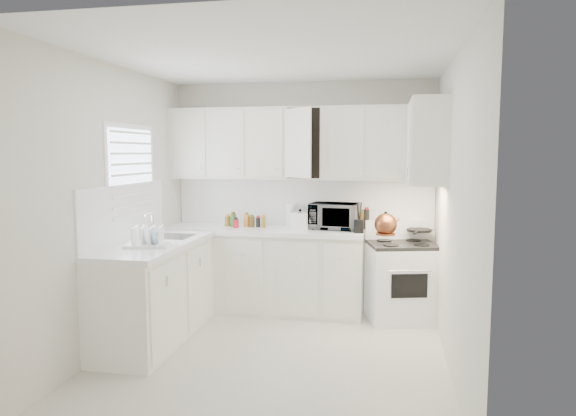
% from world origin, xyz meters
% --- Properties ---
extents(floor, '(3.20, 3.20, 0.00)m').
position_xyz_m(floor, '(0.00, 0.00, 0.00)').
color(floor, beige).
rests_on(floor, ground).
extents(ceiling, '(3.20, 3.20, 0.00)m').
position_xyz_m(ceiling, '(0.00, 0.00, 2.60)').
color(ceiling, white).
rests_on(ceiling, ground).
extents(wall_back, '(3.00, 0.00, 3.00)m').
position_xyz_m(wall_back, '(0.00, 1.60, 1.30)').
color(wall_back, silver).
rests_on(wall_back, ground).
extents(wall_front, '(3.00, 0.00, 3.00)m').
position_xyz_m(wall_front, '(0.00, -1.60, 1.30)').
color(wall_front, silver).
rests_on(wall_front, ground).
extents(wall_left, '(0.00, 3.20, 3.20)m').
position_xyz_m(wall_left, '(-1.50, 0.00, 1.30)').
color(wall_left, silver).
rests_on(wall_left, ground).
extents(wall_right, '(0.00, 3.20, 3.20)m').
position_xyz_m(wall_right, '(1.50, 0.00, 1.30)').
color(wall_right, silver).
rests_on(wall_right, ground).
extents(window_blinds, '(0.06, 0.96, 1.06)m').
position_xyz_m(window_blinds, '(-1.48, 0.35, 1.55)').
color(window_blinds, white).
rests_on(window_blinds, wall_left).
extents(lower_cabinets_back, '(2.22, 0.60, 0.90)m').
position_xyz_m(lower_cabinets_back, '(-0.39, 1.30, 0.45)').
color(lower_cabinets_back, silver).
rests_on(lower_cabinets_back, floor).
extents(lower_cabinets_left, '(0.60, 1.60, 0.90)m').
position_xyz_m(lower_cabinets_left, '(-1.20, 0.20, 0.45)').
color(lower_cabinets_left, silver).
rests_on(lower_cabinets_left, floor).
extents(countertop_back, '(2.24, 0.64, 0.05)m').
position_xyz_m(countertop_back, '(-0.39, 1.29, 0.93)').
color(countertop_back, white).
rests_on(countertop_back, lower_cabinets_back).
extents(countertop_left, '(0.64, 1.62, 0.05)m').
position_xyz_m(countertop_left, '(-1.19, 0.20, 0.93)').
color(countertop_left, white).
rests_on(countertop_left, lower_cabinets_left).
extents(backsplash_back, '(2.98, 0.02, 0.55)m').
position_xyz_m(backsplash_back, '(0.00, 1.59, 1.23)').
color(backsplash_back, white).
rests_on(backsplash_back, wall_back).
extents(backsplash_left, '(0.02, 1.60, 0.55)m').
position_xyz_m(backsplash_left, '(-1.49, 0.20, 1.23)').
color(backsplash_left, white).
rests_on(backsplash_left, wall_left).
extents(upper_cabinets_back, '(3.00, 0.33, 0.80)m').
position_xyz_m(upper_cabinets_back, '(0.00, 1.44, 1.50)').
color(upper_cabinets_back, silver).
rests_on(upper_cabinets_back, wall_back).
extents(upper_cabinets_right, '(0.33, 0.90, 0.80)m').
position_xyz_m(upper_cabinets_right, '(1.33, 0.82, 1.50)').
color(upper_cabinets_right, silver).
rests_on(upper_cabinets_right, wall_right).
extents(sink, '(0.42, 0.38, 0.30)m').
position_xyz_m(sink, '(-1.19, 0.55, 1.07)').
color(sink, gray).
rests_on(sink, countertop_left).
extents(stove, '(0.81, 0.72, 1.07)m').
position_xyz_m(stove, '(1.14, 1.25, 0.54)').
color(stove, white).
rests_on(stove, floor).
extents(tea_kettle, '(0.33, 0.30, 0.27)m').
position_xyz_m(tea_kettle, '(0.96, 1.09, 1.07)').
color(tea_kettle, brown).
rests_on(tea_kettle, stove).
extents(frying_pan, '(0.36, 0.50, 0.04)m').
position_xyz_m(frying_pan, '(1.32, 1.41, 0.97)').
color(frying_pan, black).
rests_on(frying_pan, stove).
extents(microwave, '(0.55, 0.35, 0.35)m').
position_xyz_m(microwave, '(0.39, 1.39, 1.13)').
color(microwave, gray).
rests_on(microwave, countertop_back).
extents(rice_cooker, '(0.26, 0.26, 0.22)m').
position_xyz_m(rice_cooker, '(0.02, 1.32, 1.06)').
color(rice_cooker, white).
rests_on(rice_cooker, countertop_back).
extents(paper_towel, '(0.12, 0.12, 0.27)m').
position_xyz_m(paper_towel, '(-0.12, 1.49, 1.08)').
color(paper_towel, white).
rests_on(paper_towel, countertop_back).
extents(utensil_crock, '(0.14, 0.14, 0.34)m').
position_xyz_m(utensil_crock, '(0.68, 1.15, 1.12)').
color(utensil_crock, black).
rests_on(utensil_crock, countertop_back).
extents(dish_rack, '(0.44, 0.38, 0.21)m').
position_xyz_m(dish_rack, '(-1.17, -0.01, 1.05)').
color(dish_rack, white).
rests_on(dish_rack, countertop_left).
extents(spice_left_0, '(0.06, 0.06, 0.13)m').
position_xyz_m(spice_left_0, '(-0.85, 1.42, 1.02)').
color(spice_left_0, olive).
rests_on(spice_left_0, countertop_back).
extents(spice_left_1, '(0.06, 0.06, 0.13)m').
position_xyz_m(spice_left_1, '(-0.78, 1.33, 1.02)').
color(spice_left_1, '#387426').
rests_on(spice_left_1, countertop_back).
extents(spice_left_2, '(0.06, 0.06, 0.13)m').
position_xyz_m(spice_left_2, '(-0.70, 1.42, 1.02)').
color(spice_left_2, red).
rests_on(spice_left_2, countertop_back).
extents(spice_left_3, '(0.06, 0.06, 0.13)m').
position_xyz_m(spice_left_3, '(-0.62, 1.33, 1.02)').
color(spice_left_3, orange).
rests_on(spice_left_3, countertop_back).
extents(spice_left_4, '(0.06, 0.06, 0.13)m').
position_xyz_m(spice_left_4, '(-0.55, 1.42, 1.02)').
color(spice_left_4, brown).
rests_on(spice_left_4, countertop_back).
extents(spice_left_5, '(0.06, 0.06, 0.13)m').
position_xyz_m(spice_left_5, '(-0.47, 1.33, 1.02)').
color(spice_left_5, black).
rests_on(spice_left_5, countertop_back).
extents(spice_left_6, '(0.06, 0.06, 0.13)m').
position_xyz_m(spice_left_6, '(-0.40, 1.42, 1.02)').
color(spice_left_6, olive).
rests_on(spice_left_6, countertop_back).
extents(sauce_right_0, '(0.06, 0.06, 0.19)m').
position_xyz_m(sauce_right_0, '(0.58, 1.46, 1.05)').
color(sauce_right_0, red).
rests_on(sauce_right_0, countertop_back).
extents(sauce_right_1, '(0.06, 0.06, 0.19)m').
position_xyz_m(sauce_right_1, '(0.64, 1.40, 1.05)').
color(sauce_right_1, orange).
rests_on(sauce_right_1, countertop_back).
extents(sauce_right_2, '(0.06, 0.06, 0.19)m').
position_xyz_m(sauce_right_2, '(0.69, 1.46, 1.05)').
color(sauce_right_2, brown).
rests_on(sauce_right_2, countertop_back).
extents(sauce_right_3, '(0.06, 0.06, 0.19)m').
position_xyz_m(sauce_right_3, '(0.74, 1.40, 1.05)').
color(sauce_right_3, black).
rests_on(sauce_right_3, countertop_back).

